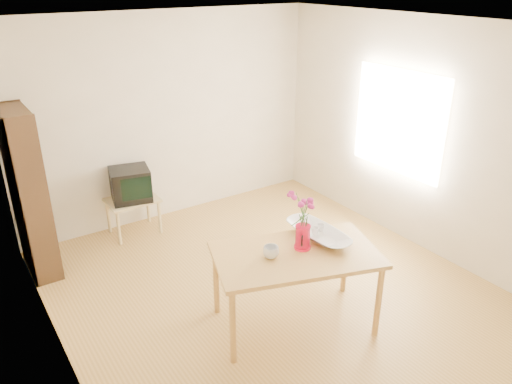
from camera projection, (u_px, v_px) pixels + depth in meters
room at (276, 172)px, 4.60m from camera, size 4.50×4.50×4.50m
table at (296, 261)px, 4.38m from camera, size 1.61×1.23×0.75m
tv_stand at (133, 205)px, 6.09m from camera, size 0.60×0.45×0.46m
bookshelf at (30, 199)px, 5.16m from camera, size 0.28×0.70×1.80m
pitcher at (302, 238)px, 4.38m from camera, size 0.17×0.18×0.23m
flowers at (304, 208)px, 4.26m from camera, size 0.26×0.26×0.36m
mug at (271, 252)px, 4.26m from camera, size 0.18×0.18×0.11m
bowl at (319, 215)px, 4.52m from camera, size 0.48×0.48×0.45m
teacup_a at (315, 221)px, 4.52m from camera, size 0.09×0.09×0.06m
teacup_b at (321, 218)px, 4.58m from camera, size 0.08×0.08×0.06m
television at (130, 184)px, 5.99m from camera, size 0.53×0.50×0.39m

